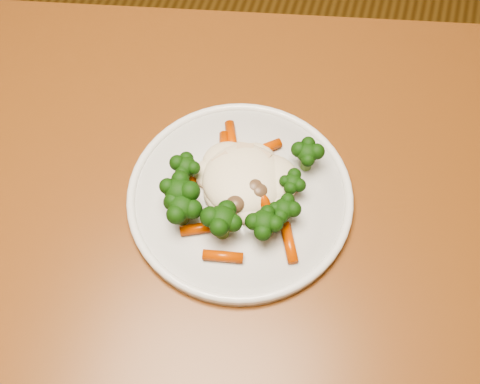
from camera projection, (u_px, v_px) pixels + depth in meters
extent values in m
cube|color=brown|center=(262.00, 251.00, 0.70)|extent=(1.21, 0.93, 0.04)
cube|color=brown|center=(21.00, 172.00, 1.19)|extent=(0.07, 0.07, 0.71)
cylinder|color=white|center=(240.00, 198.00, 0.70)|extent=(0.26, 0.26, 0.01)
ellipsoid|color=#F6E7C4|center=(244.00, 175.00, 0.69)|extent=(0.11, 0.10, 0.04)
ellipsoid|color=black|center=(182.00, 212.00, 0.66)|extent=(0.05, 0.05, 0.04)
ellipsoid|color=black|center=(223.00, 224.00, 0.65)|extent=(0.05, 0.05, 0.04)
ellipsoid|color=black|center=(264.00, 227.00, 0.65)|extent=(0.05, 0.05, 0.04)
ellipsoid|color=black|center=(284.00, 213.00, 0.67)|extent=(0.04, 0.04, 0.04)
ellipsoid|color=black|center=(292.00, 186.00, 0.69)|extent=(0.03, 0.03, 0.03)
ellipsoid|color=black|center=(307.00, 158.00, 0.70)|extent=(0.04, 0.04, 0.04)
ellipsoid|color=black|center=(186.00, 171.00, 0.69)|extent=(0.04, 0.04, 0.04)
ellipsoid|color=black|center=(180.00, 197.00, 0.67)|extent=(0.05, 0.05, 0.05)
cylinder|color=#C84604|center=(232.00, 141.00, 0.73)|extent=(0.03, 0.05, 0.01)
cylinder|color=#C84604|center=(265.00, 148.00, 0.72)|extent=(0.04, 0.04, 0.01)
cylinder|color=#C84604|center=(279.00, 180.00, 0.70)|extent=(0.05, 0.03, 0.01)
cylinder|color=#C84604|center=(187.00, 196.00, 0.69)|extent=(0.02, 0.05, 0.01)
cylinder|color=#C84604|center=(201.00, 228.00, 0.67)|extent=(0.05, 0.03, 0.01)
cylinder|color=#C84604|center=(223.00, 256.00, 0.65)|extent=(0.05, 0.02, 0.01)
cylinder|color=#C84604|center=(289.00, 243.00, 0.66)|extent=(0.03, 0.05, 0.01)
cylinder|color=#C84604|center=(261.00, 193.00, 0.68)|extent=(0.03, 0.04, 0.01)
cylinder|color=#C84604|center=(236.00, 167.00, 0.69)|extent=(0.02, 0.04, 0.01)
cylinder|color=#C84604|center=(224.00, 148.00, 0.72)|extent=(0.02, 0.04, 0.01)
ellipsoid|color=brown|center=(254.00, 186.00, 0.68)|extent=(0.03, 0.03, 0.02)
ellipsoid|color=brown|center=(258.00, 191.00, 0.68)|extent=(0.02, 0.02, 0.02)
ellipsoid|color=brown|center=(227.00, 177.00, 0.69)|extent=(0.02, 0.02, 0.02)
ellipsoid|color=brown|center=(235.00, 204.00, 0.67)|extent=(0.02, 0.02, 0.02)
cube|color=#D0B28B|center=(247.00, 158.00, 0.70)|extent=(0.02, 0.02, 0.01)
cube|color=#D0B28B|center=(263.00, 157.00, 0.70)|extent=(0.02, 0.02, 0.01)
cube|color=#D0B28B|center=(223.00, 161.00, 0.70)|extent=(0.02, 0.02, 0.01)
cube|color=#D0B28B|center=(245.00, 150.00, 0.71)|extent=(0.02, 0.02, 0.01)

